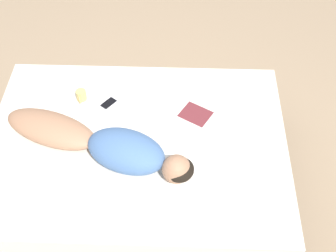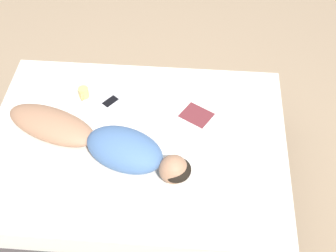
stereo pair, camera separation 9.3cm
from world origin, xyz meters
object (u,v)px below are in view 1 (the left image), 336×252
object	(u,v)px
person	(104,145)
cell_phone	(109,103)
open_magazine	(204,104)
coffee_mug	(81,95)

from	to	relation	value
person	cell_phone	distance (m)	0.46
open_magazine	person	bearing A→B (deg)	-23.71
person	coffee_mug	xyz separation A→B (m)	(-0.49, -0.23, -0.05)
coffee_mug	cell_phone	bearing A→B (deg)	78.37
coffee_mug	open_magazine	bearing A→B (deg)	88.67
person	cell_phone	world-z (taller)	person
person	cell_phone	size ratio (longest dim) A/B	8.60
coffee_mug	cell_phone	distance (m)	0.21
cell_phone	open_magazine	bearing A→B (deg)	39.90
cell_phone	person	bearing A→B (deg)	-47.96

